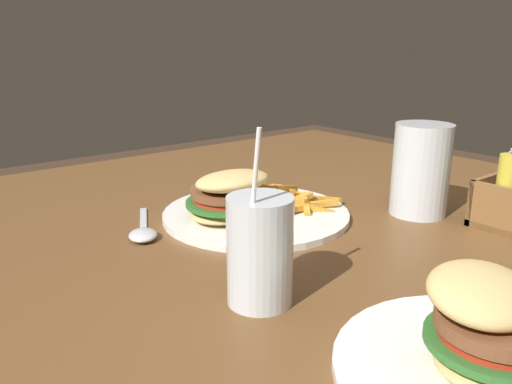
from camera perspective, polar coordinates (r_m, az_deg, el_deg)
dining_table at (r=0.72m, az=7.56°, el=-13.65°), size 1.35×1.39×0.73m
meal_plate_near at (r=0.78m, az=-1.20°, el=-1.42°), size 0.30×0.30×0.09m
beer_glass at (r=0.84m, az=18.31°, el=2.27°), size 0.09×0.09×0.15m
juice_glass at (r=0.53m, az=0.44°, el=-7.04°), size 0.07×0.07×0.19m
spoon at (r=0.73m, az=-12.78°, el=-4.63°), size 0.09×0.15×0.01m
meal_plate_far at (r=0.47m, az=24.98°, el=-15.97°), size 0.25×0.25×0.10m
condiment_caddy at (r=0.84m, az=27.23°, el=-0.49°), size 0.10×0.08×0.11m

